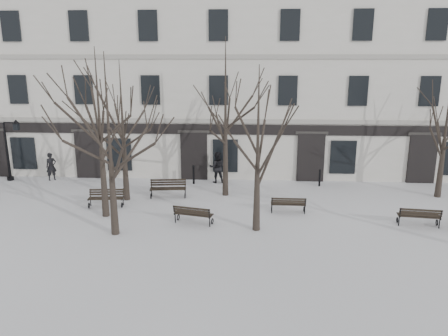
# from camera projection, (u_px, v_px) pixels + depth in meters

# --- Properties ---
(ground) EXTENTS (100.00, 100.00, 0.00)m
(ground) POSITION_uv_depth(u_px,v_px,m) (252.00, 230.00, 18.90)
(ground) COLOR silver
(ground) RESTS_ON ground
(building) EXTENTS (40.40, 10.20, 11.40)m
(building) POSITION_uv_depth(u_px,v_px,m) (252.00, 83.00, 30.07)
(building) COLOR silver
(building) RESTS_ON ground
(tree_0) EXTENTS (5.42, 5.42, 7.74)m
(tree_0) POSITION_uv_depth(u_px,v_px,m) (99.00, 114.00, 19.40)
(tree_0) COLOR black
(tree_0) RESTS_ON ground
(tree_1) EXTENTS (5.25, 5.25, 7.51)m
(tree_1) POSITION_uv_depth(u_px,v_px,m) (108.00, 124.00, 17.35)
(tree_1) COLOR black
(tree_1) RESTS_ON ground
(tree_2) EXTENTS (4.90, 4.90, 7.00)m
(tree_2) POSITION_uv_depth(u_px,v_px,m) (258.00, 130.00, 17.87)
(tree_2) COLOR black
(tree_2) RESTS_ON ground
(tree_4) EXTENTS (5.01, 5.01, 7.16)m
(tree_4) POSITION_uv_depth(u_px,v_px,m) (122.00, 115.00, 21.86)
(tree_4) COLOR black
(tree_4) RESTS_ON ground
(tree_5) EXTENTS (5.80, 5.80, 8.28)m
(tree_5) POSITION_uv_depth(u_px,v_px,m) (226.00, 99.00, 22.44)
(tree_5) COLOR black
(tree_5) RESTS_ON ground
(tree_6) EXTENTS (5.23, 5.23, 7.46)m
(tree_6) POSITION_uv_depth(u_px,v_px,m) (448.00, 110.00, 22.26)
(tree_6) COLOR black
(tree_6) RESTS_ON ground
(bench_0) EXTENTS (1.77, 0.79, 0.87)m
(bench_0) POSITION_uv_depth(u_px,v_px,m) (106.00, 197.00, 21.80)
(bench_0) COLOR black
(bench_0) RESTS_ON ground
(bench_1) EXTENTS (1.83, 1.03, 0.88)m
(bench_1) POSITION_uv_depth(u_px,v_px,m) (193.00, 214.00, 19.49)
(bench_1) COLOR black
(bench_1) RESTS_ON ground
(bench_2) EXTENTS (1.83, 0.86, 0.89)m
(bench_2) POSITION_uv_depth(u_px,v_px,m) (419.00, 216.00, 19.23)
(bench_2) COLOR black
(bench_2) RESTS_ON ground
(bench_3) EXTENTS (1.96, 0.89, 0.95)m
(bench_3) POSITION_uv_depth(u_px,v_px,m) (168.00, 188.00, 23.24)
(bench_3) COLOR black
(bench_3) RESTS_ON ground
(bench_4) EXTENTS (1.66, 0.63, 0.83)m
(bench_4) POSITION_uv_depth(u_px,v_px,m) (288.00, 204.00, 20.89)
(bench_4) COLOR black
(bench_4) RESTS_ON ground
(lamp_post) EXTENTS (1.16, 0.43, 3.69)m
(lamp_post) POSITION_uv_depth(u_px,v_px,m) (11.00, 146.00, 26.01)
(lamp_post) COLOR black
(lamp_post) RESTS_ON ground
(bollard_a) EXTENTS (0.15, 0.15, 1.13)m
(bollard_a) POSITION_uv_depth(u_px,v_px,m) (194.00, 174.00, 25.64)
(bollard_a) COLOR black
(bollard_a) RESTS_ON ground
(bollard_b) EXTENTS (0.13, 0.13, 1.01)m
(bollard_b) POSITION_uv_depth(u_px,v_px,m) (320.00, 177.00, 25.20)
(bollard_b) COLOR black
(bollard_b) RESTS_ON ground
(pedestrian_a) EXTENTS (0.74, 0.70, 1.69)m
(pedestrian_a) POSITION_uv_depth(u_px,v_px,m) (53.00, 180.00, 26.58)
(pedestrian_a) COLOR black
(pedestrian_a) RESTS_ON ground
(pedestrian_b) EXTENTS (0.97, 0.79, 1.86)m
(pedestrian_b) POSITION_uv_depth(u_px,v_px,m) (217.00, 182.00, 26.08)
(pedestrian_b) COLOR black
(pedestrian_b) RESTS_ON ground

